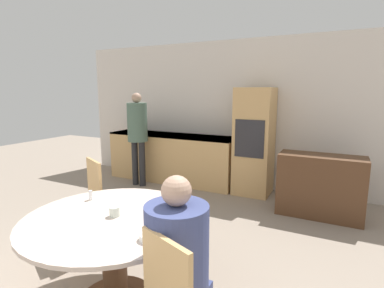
{
  "coord_description": "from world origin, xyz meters",
  "views": [
    {
      "loc": [
        1.57,
        -0.27,
        1.72
      ],
      "look_at": [
        0.01,
        2.84,
        1.1
      ],
      "focal_mm": 28.0,
      "sensor_mm": 36.0,
      "label": 1
    }
  ],
  "objects_px": {
    "chair_far_left": "(87,202)",
    "cup": "(114,212)",
    "oven_unit": "(254,142)",
    "person_seated": "(175,265)",
    "dining_table": "(114,243)",
    "person_standing": "(137,129)",
    "sideboard": "(320,186)",
    "bowl_near": "(150,237)"
  },
  "relations": [
    {
      "from": "oven_unit",
      "to": "bowl_near",
      "type": "distance_m",
      "value": 3.34
    },
    {
      "from": "person_seated",
      "to": "cup",
      "type": "height_order",
      "value": "person_seated"
    },
    {
      "from": "person_seated",
      "to": "bowl_near",
      "type": "xyz_separation_m",
      "value": [
        -0.28,
        0.15,
        0.05
      ]
    },
    {
      "from": "chair_far_left",
      "to": "person_standing",
      "type": "xyz_separation_m",
      "value": [
        -0.92,
        2.12,
        0.49
      ]
    },
    {
      "from": "dining_table",
      "to": "bowl_near",
      "type": "xyz_separation_m",
      "value": [
        0.47,
        -0.17,
        0.24
      ]
    },
    {
      "from": "person_seated",
      "to": "person_standing",
      "type": "relative_size",
      "value": 0.74
    },
    {
      "from": "person_seated",
      "to": "cup",
      "type": "distance_m",
      "value": 0.81
    },
    {
      "from": "person_seated",
      "to": "cup",
      "type": "relative_size",
      "value": 15.45
    },
    {
      "from": "dining_table",
      "to": "cup",
      "type": "relative_size",
      "value": 16.99
    },
    {
      "from": "sideboard",
      "to": "chair_far_left",
      "type": "bearing_deg",
      "value": -135.57
    },
    {
      "from": "dining_table",
      "to": "person_seated",
      "type": "xyz_separation_m",
      "value": [
        0.75,
        -0.32,
        0.2
      ]
    },
    {
      "from": "dining_table",
      "to": "person_seated",
      "type": "height_order",
      "value": "person_seated"
    },
    {
      "from": "oven_unit",
      "to": "person_seated",
      "type": "bearing_deg",
      "value": -82.11
    },
    {
      "from": "chair_far_left",
      "to": "cup",
      "type": "xyz_separation_m",
      "value": [
        0.82,
        -0.5,
        0.23
      ]
    },
    {
      "from": "sideboard",
      "to": "cup",
      "type": "bearing_deg",
      "value": -117.11
    },
    {
      "from": "dining_table",
      "to": "person_standing",
      "type": "xyz_separation_m",
      "value": [
        -1.72,
        2.63,
        0.52
      ]
    },
    {
      "from": "person_seated",
      "to": "bowl_near",
      "type": "height_order",
      "value": "person_seated"
    },
    {
      "from": "person_standing",
      "to": "cup",
      "type": "relative_size",
      "value": 20.77
    },
    {
      "from": "oven_unit",
      "to": "dining_table",
      "type": "height_order",
      "value": "oven_unit"
    },
    {
      "from": "chair_far_left",
      "to": "bowl_near",
      "type": "distance_m",
      "value": 1.47
    },
    {
      "from": "chair_far_left",
      "to": "person_seated",
      "type": "xyz_separation_m",
      "value": [
        1.55,
        -0.84,
        0.17
      ]
    },
    {
      "from": "sideboard",
      "to": "bowl_near",
      "type": "bearing_deg",
      "value": -107.37
    },
    {
      "from": "chair_far_left",
      "to": "cup",
      "type": "height_order",
      "value": "chair_far_left"
    },
    {
      "from": "bowl_near",
      "to": "chair_far_left",
      "type": "bearing_deg",
      "value": 151.77
    },
    {
      "from": "oven_unit",
      "to": "person_seated",
      "type": "relative_size",
      "value": 1.41
    },
    {
      "from": "oven_unit",
      "to": "cup",
      "type": "relative_size",
      "value": 21.84
    },
    {
      "from": "person_seated",
      "to": "sideboard",
      "type": "bearing_deg",
      "value": 78.5
    },
    {
      "from": "sideboard",
      "to": "person_seated",
      "type": "height_order",
      "value": "person_seated"
    },
    {
      "from": "sideboard",
      "to": "dining_table",
      "type": "bearing_deg",
      "value": -117.22
    },
    {
      "from": "chair_far_left",
      "to": "person_seated",
      "type": "height_order",
      "value": "person_seated"
    },
    {
      "from": "person_seated",
      "to": "cup",
      "type": "xyz_separation_m",
      "value": [
        -0.74,
        0.34,
        0.06
      ]
    },
    {
      "from": "dining_table",
      "to": "bowl_near",
      "type": "relative_size",
      "value": 9.87
    },
    {
      "from": "oven_unit",
      "to": "cup",
      "type": "height_order",
      "value": "oven_unit"
    },
    {
      "from": "sideboard",
      "to": "cup",
      "type": "relative_size",
      "value": 13.68
    },
    {
      "from": "bowl_near",
      "to": "cup",
      "type": "bearing_deg",
      "value": 157.9
    },
    {
      "from": "cup",
      "to": "oven_unit",
      "type": "bearing_deg",
      "value": 85.36
    },
    {
      "from": "dining_table",
      "to": "cup",
      "type": "height_order",
      "value": "cup"
    },
    {
      "from": "chair_far_left",
      "to": "cup",
      "type": "bearing_deg",
      "value": -4.83
    },
    {
      "from": "dining_table",
      "to": "person_seated",
      "type": "distance_m",
      "value": 0.84
    },
    {
      "from": "person_standing",
      "to": "bowl_near",
      "type": "distance_m",
      "value": 3.57
    },
    {
      "from": "dining_table",
      "to": "bowl_near",
      "type": "distance_m",
      "value": 0.56
    },
    {
      "from": "oven_unit",
      "to": "person_standing",
      "type": "height_order",
      "value": "oven_unit"
    }
  ]
}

